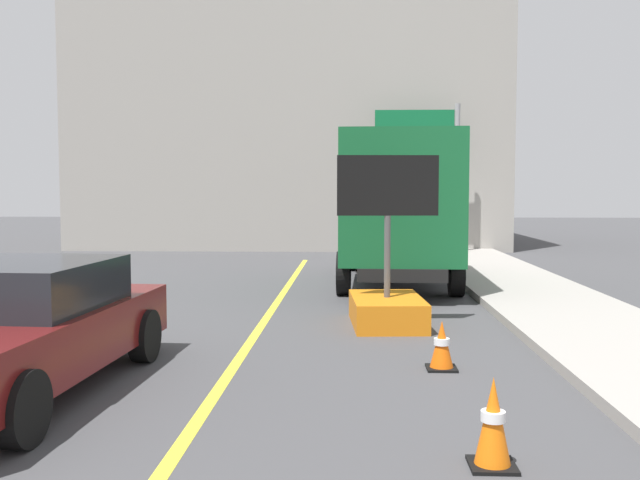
{
  "coord_description": "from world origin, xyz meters",
  "views": [
    {
      "loc": [
        1.43,
        2.27,
        2.14
      ],
      "look_at": [
        1.2,
        7.32,
        1.79
      ],
      "focal_mm": 39.58,
      "sensor_mm": 36.0,
      "label": 1
    }
  ],
  "objects": [
    {
      "name": "arrow_board_trailer",
      "position": [
        2.0,
        13.44,
        0.48
      ],
      "size": [
        1.6,
        1.87,
        2.7
      ],
      "color": "orange",
      "rests_on": "ground"
    },
    {
      "name": "box_truck",
      "position": [
        2.47,
        18.56,
        1.8
      ],
      "size": [
        2.73,
        7.21,
        3.32
      ],
      "color": "black",
      "rests_on": "ground"
    },
    {
      "name": "pickup_car",
      "position": [
        -2.09,
        9.47,
        0.7
      ],
      "size": [
        2.14,
        4.59,
        1.38
      ],
      "color": "#591414",
      "rests_on": "ground"
    },
    {
      "name": "highway_guide_sign",
      "position": [
        4.11,
        25.75,
        3.42
      ],
      "size": [
        2.79,
        0.18,
        5.0
      ],
      "color": "gray",
      "rests_on": "ground"
    },
    {
      "name": "far_building_block",
      "position": [
        -0.95,
        31.83,
        4.61
      ],
      "size": [
        16.0,
        9.8,
        9.23
      ],
      "primitive_type": "cube",
      "color": "gray",
      "rests_on": "ground"
    },
    {
      "name": "traffic_cone_mid_lane",
      "position": [
        2.53,
        7.65,
        0.35
      ],
      "size": [
        0.36,
        0.36,
        0.71
      ],
      "color": "black",
      "rests_on": "ground"
    },
    {
      "name": "traffic_cone_far_lane",
      "position": [
        2.51,
        10.66,
        0.29
      ],
      "size": [
        0.36,
        0.36,
        0.59
      ],
      "color": "black",
      "rests_on": "ground"
    }
  ]
}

